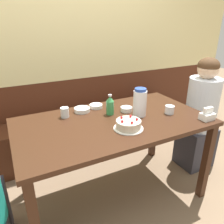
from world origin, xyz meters
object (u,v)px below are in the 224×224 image
napkin_holder (207,115)px  bowl_rice_small (126,109)px  bowl_soup_white (96,106)px  glass_water_tall (65,112)px  glass_tumbler_short (141,94)px  glass_shot_small (170,110)px  person_grey_tee (200,118)px  soju_bottle (110,105)px  bench_seat (82,134)px  water_pitcher (140,102)px  birthday_cake (128,125)px  bowl_side_dish (82,110)px

napkin_holder → bowl_rice_small: size_ratio=1.08×
bowl_soup_white → glass_water_tall: size_ratio=1.42×
glass_tumbler_short → glass_shot_small: size_ratio=1.20×
person_grey_tee → glass_shot_small: bearing=12.3°
soju_bottle → person_grey_tee: 1.05m
glass_water_tall → glass_shot_small: glass_water_tall is taller
soju_bottle → bowl_soup_white: size_ratio=1.48×
bench_seat → napkin_holder: (0.68, -1.16, 0.57)m
water_pitcher → soju_bottle: (-0.21, 0.13, -0.03)m
napkin_holder → glass_shot_small: (-0.19, 0.23, -0.00)m
glass_tumbler_short → person_grey_tee: size_ratio=0.08×
bowl_soup_white → glass_shot_small: glass_shot_small is taller
bench_seat → bowl_rice_small: bowl_rice_small is taller
water_pitcher → glass_tumbler_short: bearing=54.6°
glass_water_tall → person_grey_tee: 1.40m
birthday_cake → person_grey_tee: size_ratio=0.19×
napkin_holder → bowl_rice_small: napkin_holder is taller
person_grey_tee → bench_seat: bearing=-38.2°
soju_bottle → person_grey_tee: person_grey_tee is taller
bowl_soup_white → water_pitcher: bearing=-51.6°
napkin_holder → glass_tumbler_short: (-0.19, 0.67, 0.01)m
napkin_holder → bowl_side_dish: 1.04m
bowl_side_dish → glass_water_tall: (-0.17, -0.05, 0.02)m
napkin_holder → bowl_side_dish: size_ratio=0.80×
person_grey_tee → bowl_rice_small: bearing=-6.4°
napkin_holder → person_grey_tee: bearing=45.0°
water_pitcher → glass_water_tall: size_ratio=2.82×
water_pitcher → napkin_holder: 0.55m
bowl_rice_small → person_grey_tee: 0.88m
water_pitcher → bowl_side_dish: bearing=144.0°
bench_seat → soju_bottle: 0.94m
bowl_rice_small → glass_water_tall: (-0.52, 0.12, 0.02)m
water_pitcher → soju_bottle: size_ratio=1.35×
soju_bottle → glass_water_tall: (-0.36, 0.11, -0.04)m
glass_shot_small → person_grey_tee: bearing=12.3°
bowl_side_dish → glass_water_tall: bearing=-164.8°
napkin_holder → glass_water_tall: 1.16m
napkin_holder → person_grey_tee: person_grey_tee is taller
bowl_soup_white → glass_water_tall: bearing=-166.2°
glass_water_tall → water_pitcher: bearing=-23.5°
glass_shot_small → napkin_holder: bearing=-51.6°
bowl_rice_small → glass_tumbler_short: size_ratio=1.09×
bench_seat → bowl_soup_white: 0.75m
person_grey_tee → glass_tumbler_short: bearing=-29.9°
glass_tumbler_short → glass_shot_small: bearing=-89.1°
bowl_soup_white → glass_shot_small: 0.66m
bowl_rice_small → glass_water_tall: size_ratio=1.22×
birthday_cake → glass_tumbler_short: (0.45, 0.52, 0.01)m
bowl_soup_white → bowl_side_dish: 0.15m
glass_water_tall → glass_tumbler_short: 0.82m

